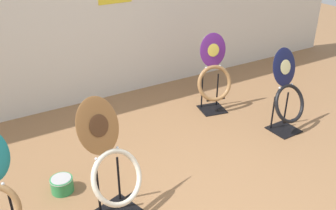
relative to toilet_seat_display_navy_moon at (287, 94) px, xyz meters
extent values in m
cube|color=black|center=(0.00, -0.03, -0.40)|extent=(0.29, 0.29, 0.01)
cylinder|color=black|center=(-0.10, 0.06, -0.22)|extent=(0.02, 0.02, 0.37)
cylinder|color=black|center=(0.10, 0.07, -0.22)|extent=(0.02, 0.02, 0.37)
cylinder|color=black|center=(0.00, -0.10, -0.25)|extent=(0.22, 0.02, 0.02)
torus|color=black|center=(0.00, -0.05, -0.09)|extent=(0.41, 0.22, 0.38)
ellipsoid|color=#141942|center=(0.00, 0.09, 0.27)|extent=(0.32, 0.14, 0.38)
ellipsoid|color=beige|center=(0.00, 0.07, 0.27)|extent=(0.15, 0.05, 0.14)
sphere|color=silver|center=(-0.09, 0.03, 0.08)|extent=(0.02, 0.02, 0.02)
sphere|color=silver|center=(0.09, 0.04, 0.08)|extent=(0.02, 0.02, 0.02)
cylinder|color=black|center=(-2.12, -0.18, -0.20)|extent=(0.02, 0.02, 0.40)
cylinder|color=black|center=(-1.93, -0.13, -0.20)|extent=(0.02, 0.02, 0.40)
cylinder|color=black|center=(-1.98, -0.32, -0.24)|extent=(0.22, 0.08, 0.02)
torus|color=beige|center=(-2.00, -0.26, -0.07)|extent=(0.48, 0.36, 0.39)
ellipsoid|color=#936033|center=(-2.04, -0.09, 0.30)|extent=(0.39, 0.26, 0.41)
ellipsoid|color=#4C2D19|center=(-2.04, -0.11, 0.30)|extent=(0.17, 0.11, 0.15)
sphere|color=silver|center=(-2.12, -0.19, 0.10)|extent=(0.02, 0.02, 0.02)
sphere|color=silver|center=(-1.93, -0.14, 0.10)|extent=(0.02, 0.02, 0.02)
cube|color=black|center=(-0.37, 0.73, -0.40)|extent=(0.33, 0.33, 0.01)
cylinder|color=black|center=(-0.45, 0.84, -0.20)|extent=(0.02, 0.02, 0.39)
cylinder|color=black|center=(-0.26, 0.80, -0.20)|extent=(0.02, 0.02, 0.39)
cylinder|color=black|center=(-0.39, 0.66, -0.24)|extent=(0.22, 0.06, 0.02)
torus|color=#9E7042|center=(-0.37, 0.71, -0.06)|extent=(0.44, 0.26, 0.40)
ellipsoid|color=#60237F|center=(-0.36, 0.80, 0.30)|extent=(0.32, 0.14, 0.38)
ellipsoid|color=#E5CC4C|center=(-0.36, 0.79, 0.30)|extent=(0.14, 0.06, 0.14)
sphere|color=silver|center=(-0.45, 0.79, 0.11)|extent=(0.02, 0.02, 0.02)
sphere|color=silver|center=(-0.28, 0.75, 0.11)|extent=(0.02, 0.02, 0.02)
sphere|color=silver|center=(-2.73, -0.12, 0.08)|extent=(0.02, 0.02, 0.02)
cylinder|color=#2D8E4C|center=(-2.29, 0.22, -0.35)|extent=(0.18, 0.18, 0.12)
torus|color=silver|center=(-2.29, 0.22, -0.29)|extent=(0.19, 0.19, 0.01)
cylinder|color=#B2B2B7|center=(-2.29, 0.22, -0.28)|extent=(0.16, 0.16, 0.00)
camera|label=1|loc=(-2.79, -2.31, 1.64)|focal=40.00mm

